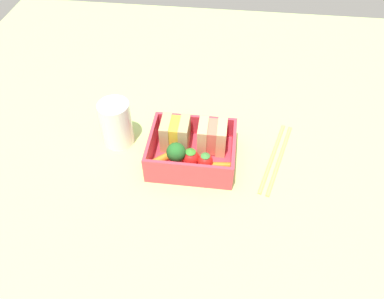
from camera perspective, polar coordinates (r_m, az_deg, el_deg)
ground_plane at (r=70.34cm, az=0.00°, el=-2.07°), size 120.00×120.00×2.00cm
bento_tray at (r=69.14cm, az=0.00°, el=-1.19°), size 15.42×12.61×1.20cm
bento_rim at (r=67.13cm, az=0.00°, el=0.38°), size 15.42×12.61×4.29cm
sandwich_left at (r=68.74cm, az=-2.57°, el=2.45°), size 5.09×4.87×5.54cm
sandwich_center_left at (r=68.18cm, az=3.09°, el=1.96°), size 5.09×4.87×5.54cm
carrot_stick_left at (r=67.45cm, az=-4.52°, el=-1.37°), size 4.93×4.61×1.34cm
broccoli_floret at (r=65.26cm, az=-2.44°, el=-0.47°), size 3.43×3.43×4.70cm
strawberry_left at (r=66.06cm, az=-0.16°, el=-1.21°), size 3.10×3.10×3.70cm
strawberry_far_left at (r=65.81cm, az=2.02°, el=-1.72°), size 2.76×2.76×3.36cm
carrot_stick_far_left at (r=66.57cm, az=4.13°, el=-2.39°), size 4.71×1.52×1.04cm
chopstick_pair at (r=71.22cm, az=12.71°, el=-1.16°), size 6.88×18.25×0.70cm
drinking_glass at (r=71.14cm, az=-11.43°, el=3.89°), size 5.72×5.72×9.14cm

